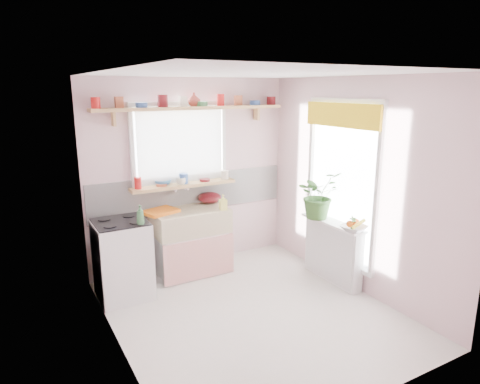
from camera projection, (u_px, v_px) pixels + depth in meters
room at (262, 170)px, 5.35m from camera, size 3.20×3.20×3.20m
sink_unit at (191, 241)px, 5.55m from camera, size 0.95×0.65×1.11m
cooker at (123, 259)px, 4.89m from camera, size 0.58×0.58×0.93m
radiator_ledge at (333, 250)px, 5.33m from camera, size 0.22×0.95×0.78m
windowsill at (184, 185)px, 5.54m from camera, size 1.40×0.22×0.04m
pine_shelf at (193, 108)px, 5.37m from camera, size 2.52×0.24×0.04m
shelf_crockery at (191, 102)px, 5.35m from camera, size 2.47×0.11×0.12m
sill_crockery at (184, 179)px, 5.52m from camera, size 1.35×0.11×0.12m
dish_tray at (160, 211)px, 5.32m from camera, size 0.47×0.41×0.04m
colander at (210, 197)px, 5.79m from camera, size 0.39×0.39×0.14m
jade_plant at (318, 195)px, 5.31m from camera, size 0.57×0.50×0.60m
fruit_bowl at (354, 229)px, 4.86m from camera, size 0.34×0.34×0.07m
herb_pot at (353, 224)px, 4.84m from camera, size 0.10×0.07×0.19m
soap_bottle_sink at (223, 202)px, 5.45m from camera, size 0.10×0.11×0.20m
sill_cup at (181, 181)px, 5.45m from camera, size 0.12×0.12×0.09m
sill_bowl at (163, 182)px, 5.45m from camera, size 0.23×0.23×0.07m
shelf_vase at (194, 99)px, 5.42m from camera, size 0.19×0.19×0.17m
cooker_bottle at (140, 215)px, 4.65m from camera, size 0.10×0.10×0.22m
fruit at (354, 223)px, 4.85m from camera, size 0.20×0.14×0.10m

